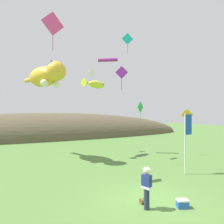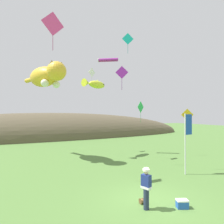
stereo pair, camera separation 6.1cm
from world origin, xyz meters
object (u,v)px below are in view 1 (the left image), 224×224
Objects in this scene: kite_spool at (142,201)px; kite_fish_windsock at (94,84)px; kite_diamond_teal at (127,39)px; kite_diamond_green at (140,107)px; kite_diamond_gold at (187,115)px; kite_diamond_white at (91,73)px; kite_tube_streamer at (107,60)px; kite_giant_cat at (46,76)px; kite_diamond_pink at (53,24)px; kite_diamond_violet at (122,73)px; festival_attendant at (147,187)px; festival_banner_pole at (187,134)px; picnic_cooler at (183,204)px.

kite_fish_windsock is (1.83, 10.69, 6.87)m from kite_spool.
kite_diamond_green is at bearing -81.96° from kite_diamond_teal.
kite_diamond_teal reaches higher than kite_spool.
kite_diamond_gold is 11.50m from kite_diamond_white.
kite_tube_streamer is at bearing 72.67° from kite_spool.
kite_giant_cat is at bearing 168.12° from kite_diamond_teal.
kite_giant_cat is 6.52m from kite_diamond_pink.
kite_giant_cat is 6.97m from kite_diamond_violet.
kite_diamond_white is at bearing 79.54° from festival_attendant.
festival_banner_pole reaches higher than festival_attendant.
kite_spool is at bearing -117.24° from kite_diamond_teal.
festival_attendant is 15.42m from kite_diamond_teal.
kite_diamond_teal is at bearing -54.04° from kite_diamond_white.
festival_banner_pole is at bearing -138.22° from kite_diamond_gold.
kite_fish_windsock reaches higher than festival_banner_pole.
kite_diamond_green is at bearing 57.19° from festival_attendant.
festival_banner_pole is at bearing 24.14° from kite_spool.
picnic_cooler is 7.51m from kite_diamond_gold.
picnic_cooler is 10.54m from kite_diamond_violet.
kite_fish_windsock is (0.47, 11.80, 6.82)m from picnic_cooler.
kite_diamond_white reaches higher than kite_spool.
kite_diamond_teal is at bearing -11.88° from kite_giant_cat.
kite_fish_windsock reaches higher than kite_diamond_green.
festival_attendant is at bearing -102.73° from kite_spool.
kite_giant_cat is 3.42× the size of kite_tube_streamer.
kite_giant_cat reaches higher than kite_diamond_violet.
kite_diamond_teal reaches higher than kite_giant_cat.
festival_attendant is at bearing -107.13° from kite_tube_streamer.
kite_tube_streamer is at bearing 113.47° from kite_diamond_green.
kite_tube_streamer is 9.24m from kite_diamond_pink.
festival_attendant is 10.42m from kite_diamond_green.
kite_spool is at bearing -107.33° from kite_tube_streamer.
kite_diamond_white reaches higher than kite_diamond_gold.
kite_tube_streamer is (3.66, 11.88, 8.79)m from festival_attendant.
kite_diamond_white is at bearing 125.92° from kite_tube_streamer.
picnic_cooler is at bearing -39.13° from kite_spool.
festival_banner_pole is (3.99, 3.50, 2.52)m from picnic_cooler.
kite_diamond_green is at bearing -42.50° from kite_fish_windsock.
kite_diamond_pink is 9.99m from kite_diamond_green.
kite_giant_cat is 4.55m from kite_fish_windsock.
kite_giant_cat is 8.99m from kite_diamond_green.
kite_diamond_white is (2.37, 12.97, 8.49)m from kite_spool.
festival_banner_pole is at bearing -86.30° from kite_diamond_teal.
kite_diamond_teal is (7.56, -1.59, 4.08)m from kite_giant_cat.
festival_attendant is 15.22m from kite_tube_streamer.
kite_diamond_violet is at bearing 81.13° from picnic_cooler.
festival_attendant is at bearing -99.88° from kite_fish_windsock.
kite_spool is 0.12× the size of kite_diamond_teal.
kite_tube_streamer is at bearing 72.87° from festival_attendant.
kite_diamond_gold is (6.21, 3.17, 3.87)m from kite_spool.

